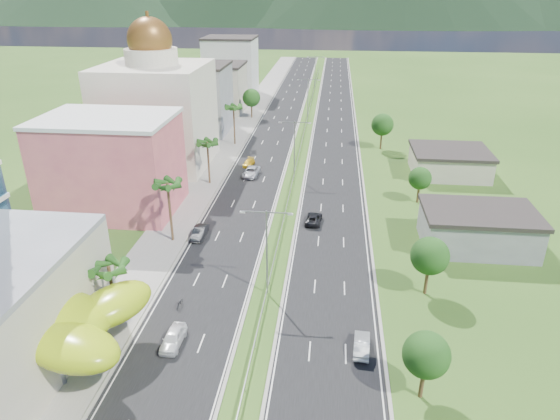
% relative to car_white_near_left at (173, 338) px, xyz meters
% --- Properties ---
extents(ground, '(500.00, 500.00, 0.00)m').
position_rel_car_white_near_left_xyz_m(ground, '(8.46, 0.44, -0.84)').
color(ground, '#2D5119').
rests_on(ground, ground).
extents(road_left, '(11.00, 260.00, 0.04)m').
position_rel_car_white_near_left_xyz_m(road_left, '(0.96, 90.44, -0.82)').
color(road_left, black).
rests_on(road_left, ground).
extents(road_right, '(11.00, 260.00, 0.04)m').
position_rel_car_white_near_left_xyz_m(road_right, '(15.96, 90.44, -0.82)').
color(road_right, black).
rests_on(road_right, ground).
extents(sidewalk_left, '(7.00, 260.00, 0.12)m').
position_rel_car_white_near_left_xyz_m(sidewalk_left, '(-8.54, 90.44, -0.78)').
color(sidewalk_left, gray).
rests_on(sidewalk_left, ground).
extents(median_guardrail, '(0.10, 216.06, 0.76)m').
position_rel_car_white_near_left_xyz_m(median_guardrail, '(8.46, 72.43, -0.22)').
color(median_guardrail, gray).
rests_on(median_guardrail, ground).
extents(streetlight_median_b, '(6.04, 0.25, 11.00)m').
position_rel_car_white_near_left_xyz_m(streetlight_median_b, '(8.46, 10.44, 5.91)').
color(streetlight_median_b, gray).
rests_on(streetlight_median_b, ground).
extents(streetlight_median_c, '(6.04, 0.25, 11.00)m').
position_rel_car_white_near_left_xyz_m(streetlight_median_c, '(8.46, 50.44, 5.91)').
color(streetlight_median_c, gray).
rests_on(streetlight_median_c, ground).
extents(streetlight_median_d, '(6.04, 0.25, 11.00)m').
position_rel_car_white_near_left_xyz_m(streetlight_median_d, '(8.46, 95.44, 5.91)').
color(streetlight_median_d, gray).
rests_on(streetlight_median_d, ground).
extents(streetlight_median_e, '(6.04, 0.25, 11.00)m').
position_rel_car_white_near_left_xyz_m(streetlight_median_e, '(8.46, 140.44, 5.91)').
color(streetlight_median_e, gray).
rests_on(streetlight_median_e, ground).
extents(lime_canopy, '(18.00, 15.00, 7.40)m').
position_rel_car_white_near_left_xyz_m(lime_canopy, '(-11.54, -3.57, 4.15)').
color(lime_canopy, '#A0BE12').
rests_on(lime_canopy, ground).
extents(pink_shophouse, '(20.00, 15.00, 15.00)m').
position_rel_car_white_near_left_xyz_m(pink_shophouse, '(-19.54, 32.44, 6.66)').
color(pink_shophouse, '#C55162').
rests_on(pink_shophouse, ground).
extents(domed_building, '(20.00, 20.00, 28.70)m').
position_rel_car_white_near_left_xyz_m(domed_building, '(-19.54, 55.44, 10.51)').
color(domed_building, beige).
rests_on(domed_building, ground).
extents(midrise_grey, '(16.00, 15.00, 16.00)m').
position_rel_car_white_near_left_xyz_m(midrise_grey, '(-18.54, 80.44, 7.16)').
color(midrise_grey, gray).
rests_on(midrise_grey, ground).
extents(midrise_beige, '(16.00, 15.00, 13.00)m').
position_rel_car_white_near_left_xyz_m(midrise_beige, '(-18.54, 102.44, 5.66)').
color(midrise_beige, '#B5AF95').
rests_on(midrise_beige, ground).
extents(midrise_white, '(16.00, 15.00, 18.00)m').
position_rel_car_white_near_left_xyz_m(midrise_white, '(-18.54, 125.44, 8.16)').
color(midrise_white, silver).
rests_on(midrise_white, ground).
extents(shed_near, '(15.00, 10.00, 5.00)m').
position_rel_car_white_near_left_xyz_m(shed_near, '(36.46, 25.44, 1.66)').
color(shed_near, gray).
rests_on(shed_near, ground).
extents(shed_far, '(14.00, 12.00, 4.40)m').
position_rel_car_white_near_left_xyz_m(shed_far, '(38.46, 55.44, 1.36)').
color(shed_far, '#B5AF95').
rests_on(shed_far, ground).
extents(palm_tree_b, '(3.60, 3.60, 8.10)m').
position_rel_car_white_near_left_xyz_m(palm_tree_b, '(-7.04, 2.44, 6.22)').
color(palm_tree_b, '#47301C').
rests_on(palm_tree_b, ground).
extents(palm_tree_c, '(3.60, 3.60, 9.60)m').
position_rel_car_white_near_left_xyz_m(palm_tree_c, '(-7.04, 22.44, 7.66)').
color(palm_tree_c, '#47301C').
rests_on(palm_tree_c, ground).
extents(palm_tree_d, '(3.60, 3.60, 8.60)m').
position_rel_car_white_near_left_xyz_m(palm_tree_d, '(-7.04, 45.44, 6.70)').
color(palm_tree_d, '#47301C').
rests_on(palm_tree_d, ground).
extents(palm_tree_e, '(3.60, 3.60, 9.40)m').
position_rel_car_white_near_left_xyz_m(palm_tree_e, '(-7.04, 70.44, 7.47)').
color(palm_tree_e, '#47301C').
rests_on(palm_tree_e, ground).
extents(leafy_tree_lfar, '(4.90, 4.90, 8.05)m').
position_rel_car_white_near_left_xyz_m(leafy_tree_lfar, '(-7.04, 95.44, 4.74)').
color(leafy_tree_lfar, '#47301C').
rests_on(leafy_tree_lfar, ground).
extents(leafy_tree_ra, '(4.20, 4.20, 6.90)m').
position_rel_car_white_near_left_xyz_m(leafy_tree_ra, '(24.46, -4.56, 3.94)').
color(leafy_tree_ra, '#47301C').
rests_on(leafy_tree_ra, ground).
extents(leafy_tree_rb, '(4.55, 4.55, 7.47)m').
position_rel_car_white_near_left_xyz_m(leafy_tree_rb, '(27.46, 12.44, 4.34)').
color(leafy_tree_rb, '#47301C').
rests_on(leafy_tree_rb, ground).
extents(leafy_tree_rc, '(3.85, 3.85, 6.33)m').
position_rel_car_white_near_left_xyz_m(leafy_tree_rc, '(30.46, 40.44, 3.53)').
color(leafy_tree_rc, '#47301C').
rests_on(leafy_tree_rc, ground).
extents(leafy_tree_rd, '(4.90, 4.90, 8.05)m').
position_rel_car_white_near_left_xyz_m(leafy_tree_rd, '(26.46, 70.44, 4.74)').
color(leafy_tree_rd, '#47301C').
rests_on(leafy_tree_rd, ground).
extents(mountain_ridge, '(860.00, 140.00, 90.00)m').
position_rel_car_white_near_left_xyz_m(mountain_ridge, '(68.46, 450.44, -0.84)').
color(mountain_ridge, black).
rests_on(mountain_ridge, ground).
extents(car_white_near_left, '(2.01, 4.74, 1.60)m').
position_rel_car_white_near_left_xyz_m(car_white_near_left, '(0.00, 0.00, 0.00)').
color(car_white_near_left, white).
rests_on(car_white_near_left, road_left).
extents(car_dark_left, '(1.70, 4.81, 1.58)m').
position_rel_car_white_near_left_xyz_m(car_dark_left, '(-3.35, 23.79, -0.01)').
color(car_dark_left, black).
rests_on(car_dark_left, road_left).
extents(car_silver_mid_left, '(3.21, 6.05, 1.62)m').
position_rel_car_white_near_left_xyz_m(car_silver_mid_left, '(0.12, 50.10, 0.01)').
color(car_silver_mid_left, '#B6B8BE').
rests_on(car_silver_mid_left, road_left).
extents(car_yellow_far_left, '(2.19, 4.44, 1.24)m').
position_rel_car_white_near_left_xyz_m(car_yellow_far_left, '(-1.32, 55.86, -0.18)').
color(car_yellow_far_left, gold).
rests_on(car_yellow_far_left, road_left).
extents(car_silver_right, '(1.88, 4.59, 1.48)m').
position_rel_car_white_near_left_xyz_m(car_silver_right, '(19.38, 1.12, -0.06)').
color(car_silver_right, '#B7BABF').
rests_on(car_silver_right, road_right).
extents(car_dark_far_right, '(2.76, 5.19, 1.39)m').
position_rel_car_white_near_left_xyz_m(car_dark_far_right, '(13.15, 30.53, -0.11)').
color(car_dark_far_right, black).
rests_on(car_dark_far_right, road_right).
extents(motorcycle, '(0.63, 1.93, 1.22)m').
position_rel_car_white_near_left_xyz_m(motorcycle, '(-1.26, 6.50, -0.19)').
color(motorcycle, black).
rests_on(motorcycle, road_left).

